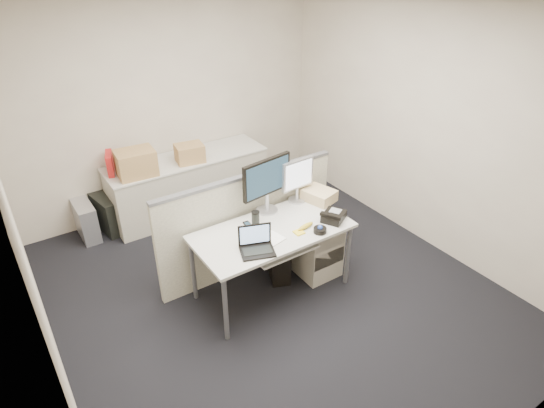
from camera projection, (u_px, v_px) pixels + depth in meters
floor at (272, 290)px, 4.65m from camera, size 4.00×4.50×0.01m
ceiling at (272, 3)px, 3.28m from camera, size 4.00×4.50×0.01m
wall_back at (171, 104)px, 5.58m from camera, size 4.00×0.02×2.70m
wall_front at (513, 331)px, 2.35m from camera, size 4.00×0.02×2.70m
wall_left at (22, 245)px, 3.01m from camera, size 0.02×4.50×2.70m
wall_right at (425, 126)px, 4.92m from camera, size 0.02×4.50×2.70m
desk at (272, 236)px, 4.31m from camera, size 1.50×0.75×0.73m
keyboard_tray at (283, 249)px, 4.21m from camera, size 0.62×0.32×0.02m
drawer_pedestal at (313, 244)px, 4.78m from camera, size 0.40×0.55×0.65m
cubicle_partition at (248, 225)px, 4.69m from camera, size 2.00×0.06×1.10m
back_counter at (189, 185)px, 5.85m from camera, size 2.00×0.60×0.72m
monitor_main at (267, 186)px, 4.44m from camera, size 0.60×0.30×0.57m
monitor_small at (297, 181)px, 4.64m from camera, size 0.39×0.21×0.46m
laptop at (257, 242)px, 3.92m from camera, size 0.35×0.31×0.22m
trackball at (320, 230)px, 4.24m from camera, size 0.15×0.15×0.05m
desk_phone at (334, 216)px, 4.42m from camera, size 0.30×0.28×0.07m
paper_stack at (266, 237)px, 4.16m from camera, size 0.28×0.33×0.01m
sticky_pad at (299, 232)px, 4.23m from camera, size 0.09×0.09×0.01m
travel_mug at (256, 220)px, 4.29m from camera, size 0.09×0.09×0.16m
banana at (306, 226)px, 4.30m from camera, size 0.20×0.08×0.04m
cellphone at (248, 224)px, 4.35m from camera, size 0.07×0.12×0.01m
manila_folders at (319, 195)px, 4.74m from camera, size 0.32×0.37×0.12m
keyboard at (276, 246)px, 4.20m from camera, size 0.47×0.29×0.02m
pc_tower_desk at (277, 255)px, 4.78m from camera, size 0.36×0.52×0.45m
pc_tower_spare_dark at (107, 214)px, 5.49m from camera, size 0.27×0.51×0.45m
pc_tower_spare_silver at (86, 220)px, 5.37m from camera, size 0.19×0.48×0.44m
cardboard_box_left at (136, 164)px, 5.19m from camera, size 0.45×0.35×0.32m
cardboard_box_right at (190, 154)px, 5.52m from camera, size 0.36×0.30×0.24m
red_binder at (110, 164)px, 5.24m from camera, size 0.15×0.29×0.27m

